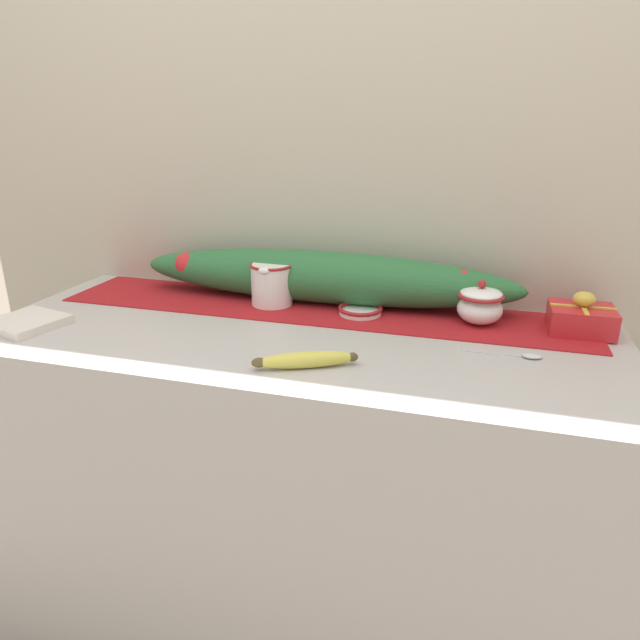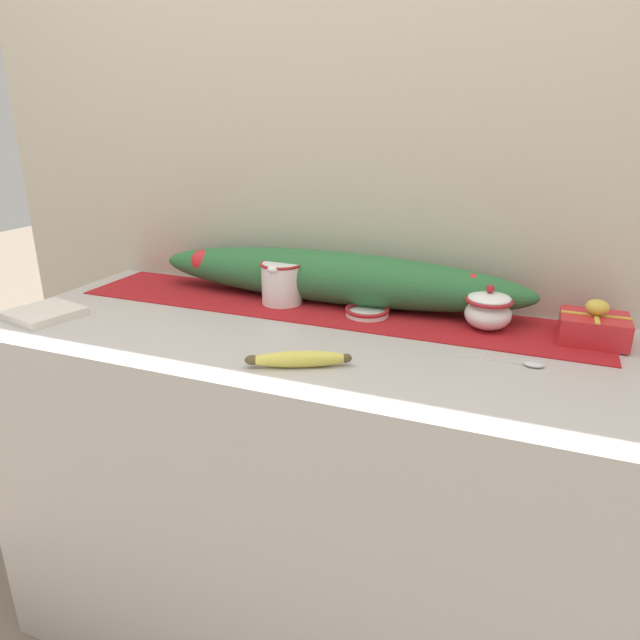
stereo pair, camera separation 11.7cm
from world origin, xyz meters
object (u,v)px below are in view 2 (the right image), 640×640
Objects in this scene: sugar_bowl at (488,310)px; spoon at (528,364)px; banana at (299,359)px; cream_pitcher at (282,281)px; napkin_stack at (45,313)px; gift_box at (594,327)px; small_dish at (367,311)px.

sugar_bowl reaches higher than spoon.
spoon is at bearing 22.52° from banana.
napkin_stack is (-0.51, -0.32, -0.05)m from cream_pitcher.
spoon is at bearing -123.53° from gift_box.
spoon is (0.43, 0.18, -0.01)m from banana.
sugar_bowl is 0.66× the size of spoon.
banana reaches higher than napkin_stack.
sugar_bowl is at bearing 47.80° from banana.
napkin_stack is at bearing -165.52° from gift_box.
cream_pitcher reaches higher than banana.
small_dish is (-0.29, -0.01, -0.04)m from sugar_bowl.
cream_pitcher reaches higher than napkin_stack.
gift_box reaches higher than spoon.
sugar_bowl reaches higher than small_dish.
sugar_bowl is at bearing -178.33° from gift_box.
sugar_bowl is (0.53, -0.00, -0.01)m from cream_pitcher.
cream_pitcher reaches higher than sugar_bowl.
banana is (0.21, -0.36, -0.05)m from cream_pitcher.
spoon is at bearing -23.05° from small_dish.
gift_box is (0.55, 0.37, 0.02)m from banana.
napkin_stack is at bearing -162.86° from sugar_bowl.
napkin_stack is (-0.72, 0.04, -0.01)m from banana.
sugar_bowl is at bearing 2.72° from small_dish.
small_dish is 0.52m from gift_box.
small_dish is at bearing -177.28° from sugar_bowl.
cream_pitcher is 0.88× the size of napkin_stack.
spoon is 1.15m from napkin_stack.
cream_pitcher is 0.66× the size of banana.
banana is 1.41× the size of gift_box.
napkin_stack is (-0.75, -0.31, -0.00)m from small_dish.
banana is at bearing -59.98° from cream_pitcher.
cream_pitcher reaches higher than small_dish.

